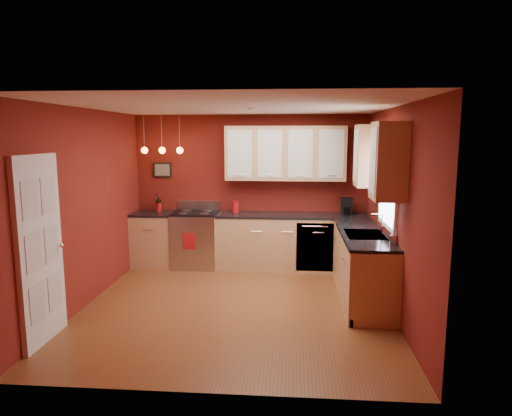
# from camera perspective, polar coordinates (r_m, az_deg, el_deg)

# --- Properties ---
(floor) EXTENTS (4.20, 4.20, 0.00)m
(floor) POSITION_cam_1_polar(r_m,az_deg,el_deg) (6.22, -2.46, -12.10)
(floor) COLOR brown
(floor) RESTS_ON ground
(ceiling) EXTENTS (4.00, 4.20, 0.02)m
(ceiling) POSITION_cam_1_polar(r_m,az_deg,el_deg) (5.81, -2.63, 12.56)
(ceiling) COLOR white
(ceiling) RESTS_ON wall_back
(wall_back) EXTENTS (4.00, 0.02, 2.60)m
(wall_back) POSITION_cam_1_polar(r_m,az_deg,el_deg) (7.95, -0.68, 2.22)
(wall_back) COLOR maroon
(wall_back) RESTS_ON floor
(wall_front) EXTENTS (4.00, 0.02, 2.60)m
(wall_front) POSITION_cam_1_polar(r_m,az_deg,el_deg) (3.84, -6.41, -5.19)
(wall_front) COLOR maroon
(wall_front) RESTS_ON floor
(wall_left) EXTENTS (0.02, 4.20, 2.60)m
(wall_left) POSITION_cam_1_polar(r_m,az_deg,el_deg) (6.44, -20.50, 0.04)
(wall_left) COLOR maroon
(wall_left) RESTS_ON floor
(wall_right) EXTENTS (0.02, 4.20, 2.60)m
(wall_right) POSITION_cam_1_polar(r_m,az_deg,el_deg) (5.97, 16.87, -0.43)
(wall_right) COLOR maroon
(wall_right) RESTS_ON floor
(base_cabinets_back_left) EXTENTS (0.70, 0.60, 0.90)m
(base_cabinets_back_left) POSITION_cam_1_polar(r_m,az_deg,el_deg) (8.12, -12.57, -3.94)
(base_cabinets_back_left) COLOR tan
(base_cabinets_back_left) RESTS_ON floor
(base_cabinets_back_right) EXTENTS (2.54, 0.60, 0.90)m
(base_cabinets_back_right) POSITION_cam_1_polar(r_m,az_deg,el_deg) (7.77, 4.52, -4.34)
(base_cabinets_back_right) COLOR tan
(base_cabinets_back_right) RESTS_ON floor
(base_cabinets_right) EXTENTS (0.60, 2.10, 0.90)m
(base_cabinets_right) POSITION_cam_1_polar(r_m,az_deg,el_deg) (6.53, 13.10, -7.12)
(base_cabinets_right) COLOR tan
(base_cabinets_right) RESTS_ON floor
(counter_back_left) EXTENTS (0.70, 0.62, 0.04)m
(counter_back_left) POSITION_cam_1_polar(r_m,az_deg,el_deg) (8.03, -12.68, -0.67)
(counter_back_left) COLOR black
(counter_back_left) RESTS_ON base_cabinets_back_left
(counter_back_right) EXTENTS (2.54, 0.62, 0.04)m
(counter_back_right) POSITION_cam_1_polar(r_m,az_deg,el_deg) (7.67, 4.56, -0.92)
(counter_back_right) COLOR black
(counter_back_right) RESTS_ON base_cabinets_back_right
(counter_right) EXTENTS (0.62, 2.10, 0.04)m
(counter_right) POSITION_cam_1_polar(r_m,az_deg,el_deg) (6.42, 13.25, -3.09)
(counter_right) COLOR black
(counter_right) RESTS_ON base_cabinets_right
(gas_range) EXTENTS (0.76, 0.64, 1.11)m
(gas_range) POSITION_cam_1_polar(r_m,az_deg,el_deg) (7.93, -7.51, -3.88)
(gas_range) COLOR #B0B0B4
(gas_range) RESTS_ON floor
(dishwasher_front) EXTENTS (0.60, 0.02, 0.80)m
(dishwasher_front) POSITION_cam_1_polar(r_m,az_deg,el_deg) (7.49, 7.35, -4.88)
(dishwasher_front) COLOR #B0B0B4
(dishwasher_front) RESTS_ON base_cabinets_back_right
(sink) EXTENTS (0.50, 0.70, 0.33)m
(sink) POSITION_cam_1_polar(r_m,az_deg,el_deg) (6.28, 13.47, -3.42)
(sink) COLOR gray
(sink) RESTS_ON counter_right
(window) EXTENTS (0.06, 1.02, 1.22)m
(window) POSITION_cam_1_polar(r_m,az_deg,el_deg) (6.21, 16.22, 3.56)
(window) COLOR white
(window) RESTS_ON wall_right
(door_left_wall) EXTENTS (0.12, 0.82, 2.05)m
(door_left_wall) POSITION_cam_1_polar(r_m,az_deg,el_deg) (5.43, -25.37, -4.79)
(door_left_wall) COLOR white
(door_left_wall) RESTS_ON floor
(upper_cabinets_back) EXTENTS (2.00, 0.35, 0.90)m
(upper_cabinets_back) POSITION_cam_1_polar(r_m,az_deg,el_deg) (7.69, 3.68, 6.83)
(upper_cabinets_back) COLOR tan
(upper_cabinets_back) RESTS_ON wall_back
(upper_cabinets_right) EXTENTS (0.35, 1.95, 0.90)m
(upper_cabinets_right) POSITION_cam_1_polar(r_m,az_deg,el_deg) (6.19, 14.91, 6.03)
(upper_cabinets_right) COLOR tan
(upper_cabinets_right) RESTS_ON wall_right
(wall_picture) EXTENTS (0.32, 0.03, 0.26)m
(wall_picture) POSITION_cam_1_polar(r_m,az_deg,el_deg) (8.18, -11.61, 4.69)
(wall_picture) COLOR black
(wall_picture) RESTS_ON wall_back
(pendant_lights) EXTENTS (0.71, 0.11, 0.66)m
(pendant_lights) POSITION_cam_1_polar(r_m,az_deg,el_deg) (7.82, -11.65, 7.13)
(pendant_lights) COLOR gray
(pendant_lights) RESTS_ON ceiling
(red_canister) EXTENTS (0.13, 0.13, 0.19)m
(red_canister) POSITION_cam_1_polar(r_m,az_deg,el_deg) (7.83, -2.60, 0.17)
(red_canister) COLOR #AA1217
(red_canister) RESTS_ON counter_back_right
(red_vase) EXTENTS (0.09, 0.09, 0.15)m
(red_vase) POSITION_cam_1_polar(r_m,az_deg,el_deg) (8.09, -12.06, 0.09)
(red_vase) COLOR #AA1217
(red_vase) RESTS_ON counter_back_left
(flowers) EXTENTS (0.12, 0.12, 0.19)m
(flowers) POSITION_cam_1_polar(r_m,az_deg,el_deg) (8.07, -12.09, 1.12)
(flowers) COLOR #AA1217
(flowers) RESTS_ON red_vase
(coffee_maker) EXTENTS (0.21, 0.20, 0.28)m
(coffee_maker) POSITION_cam_1_polar(r_m,az_deg,el_deg) (7.77, 11.26, 0.17)
(coffee_maker) COLOR black
(coffee_maker) RESTS_ON counter_back_right
(soap_pump) EXTENTS (0.08, 0.09, 0.17)m
(soap_pump) POSITION_cam_1_polar(r_m,az_deg,el_deg) (5.77, 16.78, -3.54)
(soap_pump) COLOR white
(soap_pump) RESTS_ON counter_right
(dish_towel) EXTENTS (0.21, 0.01, 0.28)m
(dish_towel) POSITION_cam_1_polar(r_m,az_deg,el_deg) (7.62, -8.37, -4.13)
(dish_towel) COLOR #AA1217
(dish_towel) RESTS_ON gas_range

